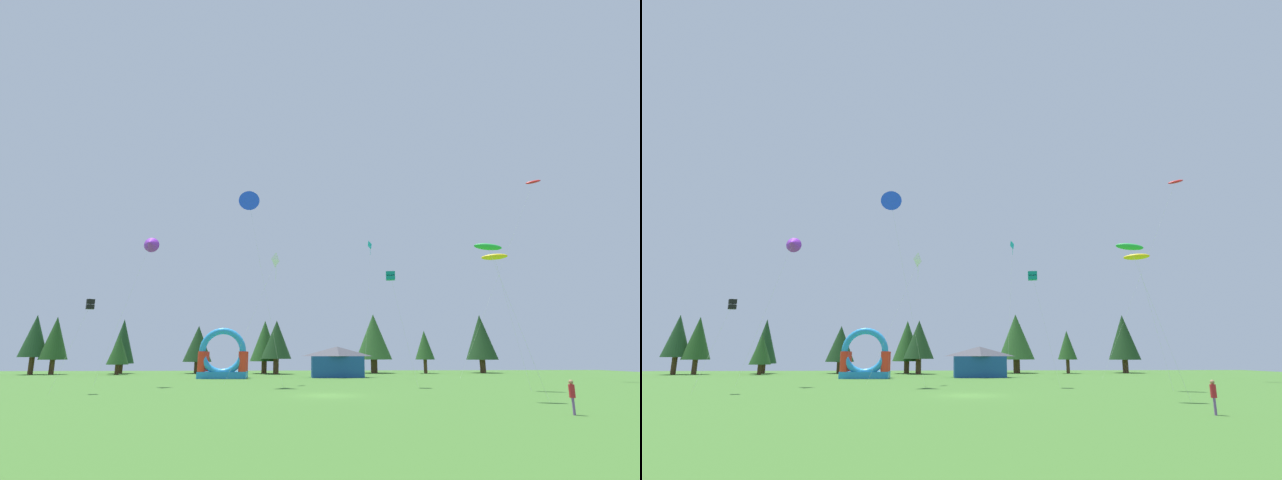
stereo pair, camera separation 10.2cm
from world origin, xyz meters
TOP-DOWN VIEW (x-y plane):
  - ground_plane at (0.00, 0.00)m, footprint 120.00×120.00m
  - kite_teal_box at (7.13, 9.75)m, footprint 2.71×1.02m
  - kite_yellow_parafoil at (15.80, 4.99)m, footprint 2.94×2.09m
  - kite_green_parafoil at (11.17, -4.46)m, footprint 3.72×1.93m
  - kite_red_parafoil at (29.15, 21.24)m, footprint 10.88×5.78m
  - kite_purple_delta at (-17.37, 12.50)m, footprint 4.99×1.54m
  - kite_white_diamond at (-4.33, 14.57)m, footprint 5.39×1.76m
  - kite_cyan_diamond at (8.35, 28.03)m, footprint 2.01×3.48m
  - kite_black_box at (-19.19, 3.64)m, footprint 2.34×1.45m
  - kite_blue_delta at (-7.29, 12.03)m, footprint 5.02×2.24m
  - person_left_edge at (11.34, -12.65)m, footprint 0.39×0.39m
  - inflatable_red_slide at (-11.36, 27.62)m, footprint 6.19×3.68m
  - festival_tent at (3.69, 29.65)m, footprint 6.89×3.61m
  - tree_row_0 at (-42.55, 42.17)m, footprint 4.22×4.22m
  - tree_row_1 at (-39.49, 42.28)m, footprint 4.15×4.15m
  - tree_row_2 at (-30.29, 45.88)m, footprint 4.08×4.08m
  - tree_row_3 at (-29.14, 40.92)m, footprint 3.27×3.27m
  - tree_row_4 at (-17.92, 45.58)m, footprint 4.66×4.66m
  - tree_row_5 at (-6.86, 44.56)m, footprint 4.75×4.75m
  - tree_row_6 at (-4.87, 41.86)m, footprint 4.84×4.84m
  - tree_row_7 at (11.45, 45.27)m, footprint 6.08×6.08m
  - tree_row_8 at (19.68, 43.52)m, footprint 3.18×3.18m
  - tree_row_9 at (29.99, 45.04)m, footprint 5.27×5.27m

SIDE VIEW (x-z plane):
  - ground_plane at x=0.00m, z-range 0.00..0.00m
  - person_left_edge at x=11.34m, z-range 0.16..1.85m
  - festival_tent at x=3.69m, z-range 0.00..4.05m
  - inflatable_red_slide at x=-11.36m, z-range -0.99..5.37m
  - tree_row_3 at x=-29.14m, z-range 0.72..6.83m
  - tree_row_8 at x=19.68m, z-range 1.06..7.97m
  - tree_row_4 at x=-17.92m, z-range 0.89..8.59m
  - tree_row_2 at x=-30.29m, z-range 0.76..9.52m
  - tree_row_5 at x=-6.86m, z-range 0.93..9.43m
  - tree_row_6 at x=-4.87m, z-range 1.12..9.50m
  - tree_row_1 at x=-39.49m, z-range 1.07..9.94m
  - tree_row_0 at x=-42.55m, z-range 1.25..10.38m
  - tree_row_9 at x=29.99m, z-range 1.04..10.75m
  - tree_row_7 at x=11.45m, z-range 1.06..10.80m
  - kite_black_box at x=-19.19m, z-range 3.27..10.64m
  - kite_green_parafoil at x=11.17m, z-range 4.97..15.81m
  - kite_teal_box at x=7.13m, z-range 5.08..16.07m
  - kite_yellow_parafoil at x=15.80m, z-range 5.65..17.64m
  - kite_white_diamond at x=-4.33m, z-range 6.10..19.64m
  - kite_purple_delta at x=-17.37m, z-range 6.69..21.65m
  - kite_cyan_diamond at x=8.35m, z-range 8.52..26.89m
  - kite_blue_delta at x=-7.29m, z-range 8.68..28.34m
  - kite_red_parafoil at x=29.15m, z-range 12.36..38.00m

